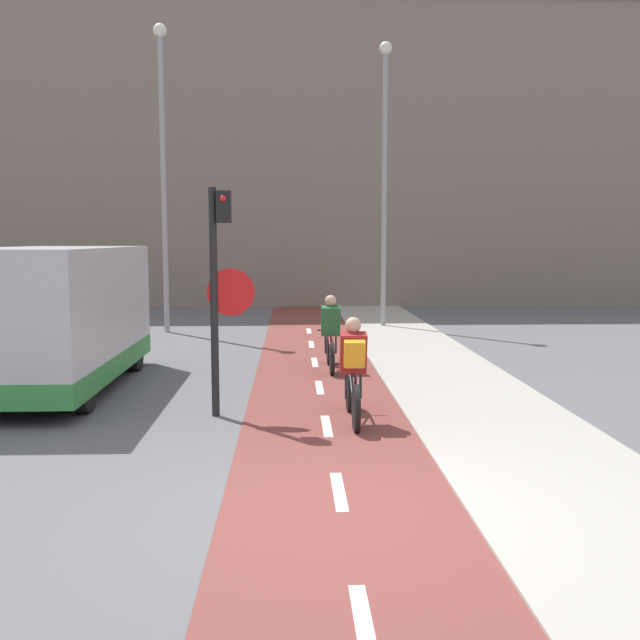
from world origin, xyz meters
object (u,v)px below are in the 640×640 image
traffic_light_pole (220,276)px  street_lamp_far (163,151)px  cyclist_near (353,372)px  street_lamp_sidewalk (385,159)px  cyclist_far (330,336)px  van (54,320)px

traffic_light_pole → street_lamp_far: 10.13m
street_lamp_far → cyclist_near: size_ratio=4.61×
street_lamp_sidewalk → cyclist_far: street_lamp_sidewalk is taller
traffic_light_pole → street_lamp_far: street_lamp_far is taller
cyclist_near → van: size_ratio=0.34×
traffic_light_pole → street_lamp_sidewalk: size_ratio=0.41×
street_lamp_far → van: (-0.56, -7.48, -3.68)m
traffic_light_pole → cyclist_near: traffic_light_pole is taller
traffic_light_pole → street_lamp_sidewalk: 11.27m
cyclist_near → van: 5.39m
street_lamp_far → cyclist_far: 8.36m
street_lamp_sidewalk → cyclist_near: size_ratio=4.52×
street_lamp_far → van: size_ratio=1.57×
street_lamp_sidewalk → van: bearing=-128.3°
cyclist_near → van: van is taller
street_lamp_far → van: 8.35m
street_lamp_sidewalk → traffic_light_pole: bearing=-109.5°
street_lamp_sidewalk → van: street_lamp_sidewalk is taller
street_lamp_far → street_lamp_sidewalk: 6.11m
traffic_light_pole → cyclist_far: 4.13m
traffic_light_pole → street_lamp_far: bearing=104.3°
traffic_light_pole → cyclist_near: 2.30m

